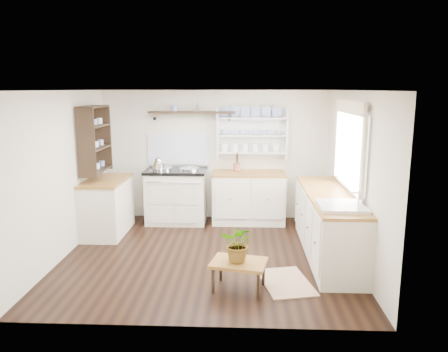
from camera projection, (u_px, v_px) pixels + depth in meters
The scene contains 19 objects.
floor at pixel (207, 255), 6.20m from camera, with size 4.00×3.80×0.01m, color black.
wall_back at pixel (215, 155), 7.83m from camera, with size 4.00×0.02×2.30m, color beige.
wall_right at pixel (354, 177), 5.89m from camera, with size 0.02×3.80×2.30m, color beige.
wall_left at pixel (63, 175), 6.06m from camera, with size 0.02×3.80×2.30m, color beige.
ceiling at pixel (206, 90), 5.75m from camera, with size 4.00×3.80×0.01m, color white.
window at pixel (350, 145), 5.95m from camera, with size 0.08×1.55×1.22m.
aga_cooker at pixel (177, 195), 7.67m from camera, with size 1.06×0.73×0.97m.
back_cabinets at pixel (249, 197), 7.65m from camera, with size 1.27×0.63×0.90m.
right_cabinets at pixel (328, 224), 6.13m from camera, with size 0.62×2.43×0.90m.
belfast_sink at pixel (341, 215), 5.33m from camera, with size 0.55×0.60×0.45m.
left_cabinets at pixel (107, 206), 7.06m from camera, with size 0.62×1.13×0.90m.
plate_rack at pixel (252, 133), 7.69m from camera, with size 1.20×0.22×0.90m.
high_shelf at pixel (192, 113), 7.58m from camera, with size 1.50×0.29×0.16m.
left_shelving at pixel (95, 139), 6.85m from camera, with size 0.28×0.80×1.05m, color black.
kettle at pixel (158, 165), 7.45m from camera, with size 0.20×0.20×0.24m, color silver, non-canonical shape.
utensil_crock at pixel (236, 167), 7.64m from camera, with size 0.12×0.12×0.13m, color #A0543A.
center_table at pixel (239, 265), 5.10m from camera, with size 0.71×0.57×0.34m.
potted_plant at pixel (239, 243), 5.05m from camera, with size 0.40×0.35×0.44m, color #3F7233.
floor_rug at pixel (286, 282), 5.31m from camera, with size 0.55×0.85×0.02m, color #A17F5D.
Camera 1 is at (0.49, -5.84, 2.32)m, focal length 35.00 mm.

